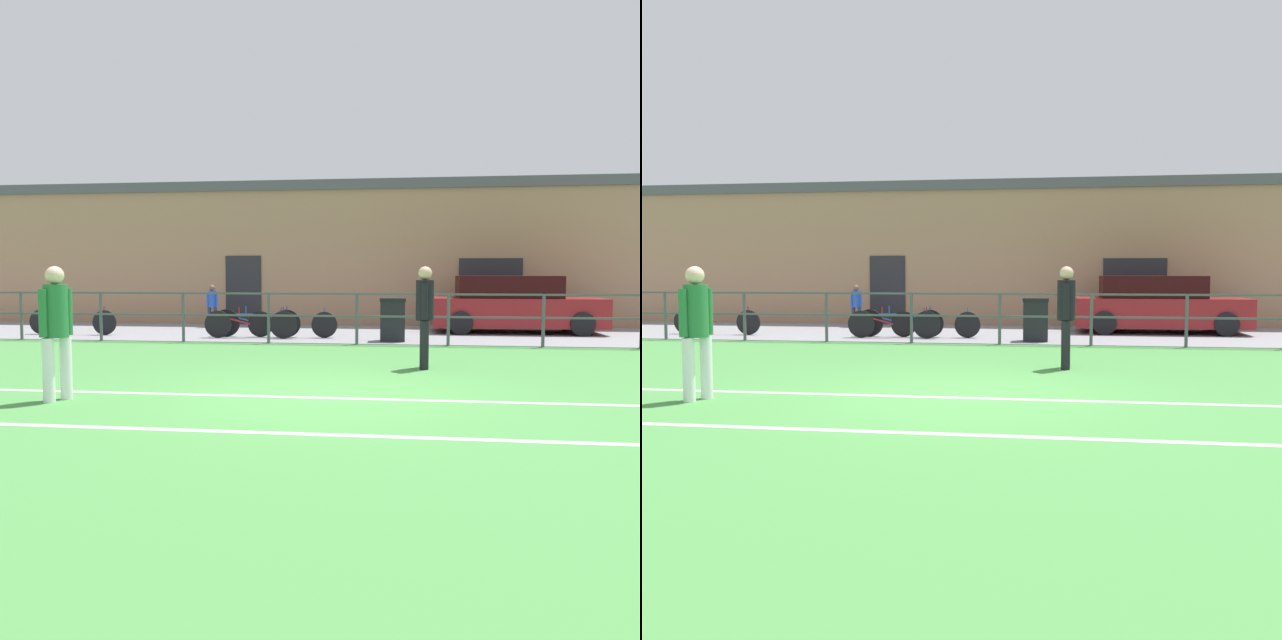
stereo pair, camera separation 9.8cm
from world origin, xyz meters
The scene contains 15 objects.
ground centered at (0.00, 0.00, -0.02)m, with size 60.00×44.00×0.04m, color #478C42.
field_line_touchline centered at (0.00, -0.18, 0.00)m, with size 36.00×0.11×0.00m, color white.
field_line_hash centered at (0.00, -2.06, 0.00)m, with size 36.00×0.11×0.00m, color white.
pavement_strip centered at (0.00, 8.50, 0.01)m, with size 48.00×5.00×0.02m, color gray.
perimeter_fence centered at (0.00, 6.00, 0.75)m, with size 36.07×0.07×1.15m.
clubhouse_facade centered at (0.00, 12.20, 2.18)m, with size 28.00×2.56×4.35m.
player_goalkeeper centered at (1.38, 2.58, 0.97)m, with size 0.30×0.47×1.71m.
player_striker centered at (-3.27, -0.77, 0.96)m, with size 0.30×0.43×1.69m.
spectator_child centered at (-4.47, 9.82, 0.71)m, with size 0.33×0.21×1.22m.
parked_car_red centered at (3.90, 9.23, 0.73)m, with size 4.36×1.81×1.49m.
bicycle_parked_0 centered at (-2.64, 6.89, 0.37)m, with size 2.28×0.04×0.76m.
bicycle_parked_1 centered at (-7.36, 7.20, 0.35)m, with size 2.34×0.04×0.73m.
bicycle_parked_2 centered at (-1.67, 7.20, 0.35)m, with size 2.21×0.04×0.73m.
bicycle_parked_3 centered at (-2.56, 7.20, 0.37)m, with size 2.19×0.04×0.77m.
trash_bin_0 centered at (0.78, 6.67, 0.52)m, with size 0.59×0.50×1.00m.
Camera 2 is at (1.15, -8.36, 1.62)m, focal length 36.52 mm.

